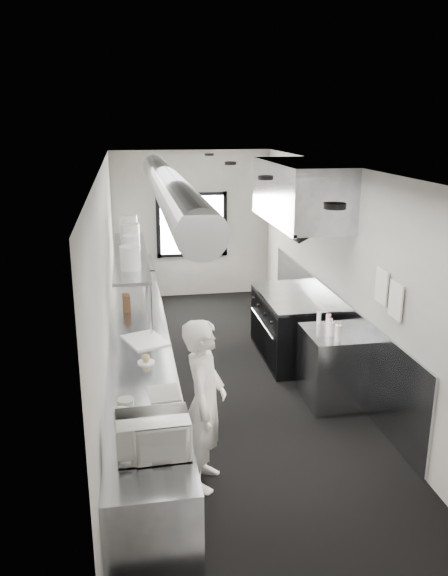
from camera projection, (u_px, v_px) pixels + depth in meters
name	position (u px, v px, depth m)	size (l,w,h in m)	color
floor	(229.00, 382.00, 7.53)	(3.00, 8.00, 0.01)	black
ceiling	(229.00, 167.00, 6.73)	(3.00, 8.00, 0.01)	beige
wall_back	(192.00, 225.00, 10.91)	(3.00, 0.02, 2.80)	#BAB8B0
wall_front	(349.00, 463.00, 3.36)	(3.00, 0.02, 2.80)	#BAB8B0
wall_left	(107.00, 287.00, 6.89)	(0.02, 8.00, 2.80)	#BAB8B0
wall_right	(343.00, 275.00, 7.38)	(0.02, 8.00, 2.80)	#BAB8B0
wall_cladding	(330.00, 329.00, 7.90)	(0.03, 5.50, 1.10)	gray
hvac_duct	(168.00, 186.00, 7.07)	(0.40, 0.40, 6.40)	#979C9F
service_window	(192.00, 225.00, 10.88)	(1.36, 0.05, 1.25)	white
exhaust_hood	(300.00, 193.00, 7.69)	(0.81, 2.20, 0.88)	gray
prep_counter	(141.00, 374.00, 6.74)	(0.70, 6.00, 0.90)	gray
pass_shelf	(131.00, 256.00, 7.85)	(0.45, 3.00, 0.68)	gray
range	(291.00, 326.00, 8.23)	(0.88, 1.60, 0.94)	black
bottle_station	(332.00, 367.00, 6.93)	(0.65, 0.80, 0.90)	gray
far_work_table	(134.00, 287.00, 10.24)	(0.70, 1.20, 0.90)	gray
notice_sheet_a	(382.00, 287.00, 6.18)	(0.02, 0.28, 0.38)	white
notice_sheet_b	(396.00, 301.00, 5.87)	(0.02, 0.28, 0.38)	white
line_cook	(205.00, 404.00, 5.24)	(0.60, 0.40, 1.65)	white
microwave	(153.00, 435.00, 4.30)	(0.51, 0.39, 0.31)	white
deli_tub_a	(122.00, 415.00, 4.82)	(0.13, 0.13, 0.09)	#A5AFA1
deli_tub_b	(126.00, 405.00, 4.97)	(0.14, 0.14, 0.10)	#A5AFA1
newspaper	(164.00, 393.00, 5.28)	(0.28, 0.35, 0.01)	white
small_plate	(146.00, 362.00, 5.95)	(0.18, 0.18, 0.02)	white
pastry	(146.00, 358.00, 5.93)	(0.08, 0.08, 0.08)	tan
cutting_board	(145.00, 340.00, 6.54)	(0.40, 0.54, 0.02)	silver
knife_block	(127.00, 303.00, 7.55)	(0.09, 0.19, 0.21)	brown
plate_stack_a	(130.00, 258.00, 6.96)	(0.25, 0.25, 0.29)	white
plate_stack_b	(131.00, 246.00, 7.61)	(0.22, 0.22, 0.29)	white
plate_stack_c	(130.00, 237.00, 7.99)	(0.26, 0.26, 0.37)	white
plate_stack_d	(129.00, 228.00, 8.55)	(0.26, 0.26, 0.40)	white
squeeze_bottle_a	(338.00, 333.00, 6.50)	(0.07, 0.07, 0.20)	silver
squeeze_bottle_b	(330.00, 329.00, 6.67)	(0.06, 0.06, 0.17)	silver
squeeze_bottle_c	(330.00, 326.00, 6.75)	(0.06, 0.06, 0.18)	silver
squeeze_bottle_d	(328.00, 321.00, 6.91)	(0.06, 0.06, 0.18)	silver
squeeze_bottle_e	(319.00, 318.00, 7.07)	(0.05, 0.05, 0.16)	silver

